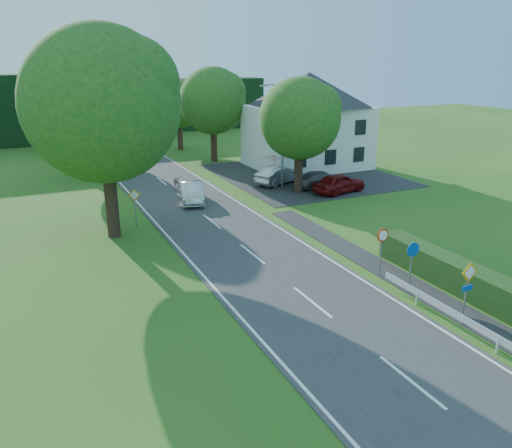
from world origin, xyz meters
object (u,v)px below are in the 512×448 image
moving_car (192,192)px  parasol (274,167)px  parked_car_silver_b (323,163)px  streetlight (281,131)px  parked_car_grey (323,180)px  parked_car_red (339,183)px  motorcycle (177,181)px  parked_car_silver_a (279,175)px

moving_car → parasol: bearing=37.0°
parked_car_silver_b → parasol: parasol is taller
streetlight → parked_car_grey: (2.83, -1.69, -3.77)m
parked_car_red → parked_car_grey: (-0.36, 1.76, -0.09)m
moving_car → parked_car_silver_b: parked_car_silver_b is taller
streetlight → motorcycle: bearing=155.4°
parked_car_red → parked_car_silver_a: size_ratio=0.98×
moving_car → parked_car_grey: moving_car is taller
parked_car_red → moving_car: bearing=66.4°
streetlight → parked_car_silver_b: streetlight is taller
motorcycle → parked_car_red: bearing=-31.1°
streetlight → parasol: size_ratio=3.42×
motorcycle → parked_car_grey: parked_car_grey is taller
motorcycle → parked_car_silver_a: bearing=-15.3°
moving_car → parasol: parasol is taller
parked_car_silver_a → parked_car_silver_b: bearing=-88.6°
parasol → streetlight: bearing=-105.4°
motorcycle → parked_car_silver_b: bearing=2.2°
moving_car → parked_car_silver_b: bearing=32.5°
motorcycle → parked_car_silver_a: size_ratio=0.40×
moving_car → parked_car_silver_a: bearing=28.7°
streetlight → parked_car_grey: 5.01m
parked_car_grey → parked_car_silver_b: size_ratio=0.86×
moving_car → parked_car_silver_a: parked_car_silver_a is taller
moving_car → parked_car_grey: size_ratio=0.94×
motorcycle → parked_car_red: 12.69m
parked_car_grey → parked_car_silver_b: 6.22m
parked_car_silver_b → moving_car: bearing=115.6°
moving_car → parasol: size_ratio=1.81×
moving_car → parked_car_red: parked_car_red is taller
parked_car_silver_b → parasol: 5.67m
moving_car → motorcycle: size_ratio=2.38×
parked_car_grey → parasol: size_ratio=1.93×
parked_car_grey → parasol: parasol is taller
moving_car → motorcycle: bearing=100.4°
parked_car_grey → parasol: 4.67m
streetlight → moving_car: streetlight is taller
parked_car_silver_a → parasol: size_ratio=1.91×
parked_car_grey → parasol: bearing=35.7°
parked_car_silver_a → parked_car_grey: size_ratio=0.99×
parked_car_grey → parked_car_silver_b: (3.38, 5.22, 0.08)m
parked_car_grey → parked_car_silver_b: parked_car_silver_b is taller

